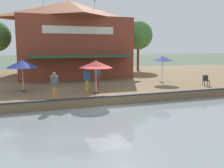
{
  "coord_description": "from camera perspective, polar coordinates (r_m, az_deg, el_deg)",
  "views": [
    {
      "loc": [
        14.6,
        -4.84,
        3.76
      ],
      "look_at": [
        -1.0,
        0.65,
        1.3
      ],
      "focal_mm": 40.0,
      "sensor_mm": 36.0,
      "label": 1
    }
  ],
  "objects": [
    {
      "name": "cafe_chair_far_corner_seat",
      "position": [
        21.93,
        20.68,
        0.89
      ],
      "size": [
        0.55,
        0.55,
        0.85
      ],
      "color": "#2D2D33",
      "rests_on": "quay_deck"
    },
    {
      "name": "person_at_quay_edge",
      "position": [
        19.49,
        -3.37,
        2.46
      ],
      "size": [
        0.5,
        0.5,
        1.78
      ],
      "color": "#B23338",
      "rests_on": "quay_deck"
    },
    {
      "name": "patio_umbrella_by_entrance",
      "position": [
        18.89,
        -19.86,
        4.35
      ],
      "size": [
        2.18,
        2.18,
        2.28
      ],
      "color": "#B7B7B7",
      "rests_on": "quay_deck"
    },
    {
      "name": "quay_deck",
      "position": [
        26.28,
        -8.61,
        0.8
      ],
      "size": [
        22.0,
        56.0,
        0.6
      ],
      "primitive_type": "cube",
      "color": "brown",
      "rests_on": "ground"
    },
    {
      "name": "patio_umbrella_back_row",
      "position": [
        22.56,
        11.47,
        5.72
      ],
      "size": [
        1.97,
        1.97,
        2.4
      ],
      "color": "#B7B7B7",
      "rests_on": "quay_deck"
    },
    {
      "name": "quay_edge_fender",
      "position": [
        15.79,
        -1.14,
        -2.9
      ],
      "size": [
        0.2,
        50.4,
        0.1
      ],
      "primitive_type": "cube",
      "color": "#2D2D33",
      "rests_on": "quay_deck"
    },
    {
      "name": "tree_downstream_bank",
      "position": [
        34.6,
        5.95,
        10.87
      ],
      "size": [
        4.07,
        3.87,
        6.69
      ],
      "color": "brown",
      "rests_on": "quay_deck"
    },
    {
      "name": "person_mid_patio",
      "position": [
        15.68,
        -13.02,
        0.39
      ],
      "size": [
        0.46,
        0.46,
        1.63
      ],
      "color": "orange",
      "rests_on": "quay_deck"
    },
    {
      "name": "person_near_entrance",
      "position": [
        17.85,
        -5.77,
        1.64
      ],
      "size": [
        0.47,
        0.47,
        1.68
      ],
      "color": "gold",
      "rests_on": "quay_deck"
    },
    {
      "name": "patio_umbrella_mid_patio_left",
      "position": [
        16.92,
        -3.71,
        4.51
      ],
      "size": [
        2.25,
        2.25,
        2.28
      ],
      "color": "#B7B7B7",
      "rests_on": "quay_deck"
    },
    {
      "name": "waterfront_restaurant",
      "position": [
        28.59,
        -9.45,
        10.32
      ],
      "size": [
        11.32,
        11.79,
        8.41
      ],
      "color": "brown",
      "rests_on": "quay_deck"
    },
    {
      "name": "ground_plane",
      "position": [
        15.83,
        -1.02,
        -5.28
      ],
      "size": [
        220.0,
        220.0,
        0.0
      ],
      "primitive_type": "plane",
      "color": "#4C5B47"
    }
  ]
}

